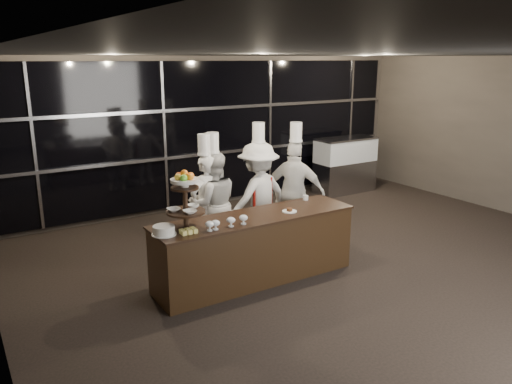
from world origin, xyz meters
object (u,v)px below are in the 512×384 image
layer_cake (164,230)px  display_case (345,162)px  buffet_counter (255,248)px  chef_c (258,196)px  chef_a (206,203)px  chef_b (214,203)px  display_stand (185,196)px  chef_d (295,191)px

layer_cake → display_case: 6.26m
buffet_counter → chef_c: chef_c is taller
buffet_counter → display_case: display_case is taller
display_case → chef_a: bearing=-158.6°
chef_a → chef_b: size_ratio=0.99×
chef_c → buffet_counter: bearing=-124.4°
chef_a → layer_cake: bearing=-133.2°
display_case → chef_c: size_ratio=0.70×
layer_cake → chef_b: chef_b is taller
buffet_counter → display_stand: (-1.00, -0.00, 0.87)m
buffet_counter → display_case: (4.20, 2.90, 0.22)m
chef_b → layer_cake: bearing=-136.5°
chef_d → buffet_counter: bearing=-145.4°
chef_c → chef_d: 0.67m
chef_a → chef_b: bearing=-6.6°
display_stand → layer_cake: 0.48m
chef_a → chef_c: (0.80, -0.23, 0.05)m
display_stand → display_case: bearing=29.1°
buffet_counter → display_stand: bearing=-180.0°
display_stand → chef_c: size_ratio=0.37×
display_stand → chef_c: 1.98m
display_stand → chef_a: (0.86, 1.20, -0.52)m
layer_cake → chef_d: bearing=20.2°
layer_cake → chef_d: size_ratio=0.15×
buffet_counter → chef_d: bearing=34.6°
chef_a → chef_d: (1.47, -0.28, 0.04)m
chef_b → chef_d: chef_d is taller
display_case → chef_c: chef_c is taller
layer_cake → chef_b: bearing=43.5°
layer_cake → chef_c: chef_c is taller
display_stand → chef_d: size_ratio=0.38×
display_case → chef_a: 4.66m
display_stand → layer_cake: display_stand is taller
chef_a → display_case: bearing=21.4°
buffet_counter → chef_b: (-0.01, 1.18, 0.34)m
display_case → display_stand: bearing=-150.9°
buffet_counter → chef_a: chef_a is taller
display_case → chef_d: (-2.87, -1.98, 0.17)m
display_stand → chef_d: chef_d is taller
layer_cake → display_case: display_case is taller
chef_d → display_case: bearing=34.6°
chef_a → chef_b: chef_b is taller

